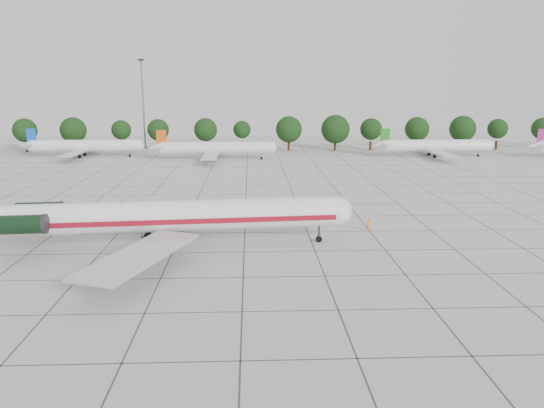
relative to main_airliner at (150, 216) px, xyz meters
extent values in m
plane|color=beige|center=(10.63, 6.06, -3.76)|extent=(260.00, 260.00, 0.00)
cube|color=#383838|center=(10.63, 21.06, -3.75)|extent=(170.00, 170.00, 0.02)
cylinder|color=silver|center=(2.52, 0.21, -0.03)|extent=(38.48, 6.63, 3.51)
sphere|color=silver|center=(21.61, 1.77, -0.03)|extent=(3.51, 3.51, 3.51)
cube|color=maroon|center=(2.37, 1.98, -0.30)|extent=(37.14, 3.11, 0.59)
cube|color=maroon|center=(2.66, -1.57, -0.30)|extent=(37.14, 3.11, 0.59)
cube|color=#B7BABC|center=(-0.92, 9.54, -1.47)|extent=(12.16, 16.30, 0.32)
cube|color=#B7BABC|center=(0.65, -9.56, -1.47)|extent=(10.14, 16.67, 0.32)
cube|color=black|center=(-13.06, 1.33, 0.29)|extent=(2.45, 1.57, 0.27)
cylinder|color=black|center=(-13.12, 2.08, 0.29)|extent=(5.26, 2.43, 2.02)
cube|color=black|center=(-12.67, -3.44, 0.29)|extent=(2.45, 1.57, 0.27)
cylinder|color=black|center=(-12.61, -4.18, 0.29)|extent=(5.26, 2.43, 2.02)
cylinder|color=black|center=(19.49, 1.60, -2.75)|extent=(0.23, 0.23, 2.02)
cylinder|color=black|center=(19.49, 1.60, -3.39)|extent=(0.77, 0.36, 0.75)
cylinder|color=black|center=(-0.89, 2.70, -2.38)|extent=(0.28, 0.28, 1.92)
cylinder|color=black|center=(-0.89, 2.70, -3.23)|extent=(1.11, 0.72, 1.06)
cylinder|color=black|center=(-0.44, -2.81, -2.38)|extent=(0.28, 0.28, 1.92)
cylinder|color=black|center=(-0.44, -2.81, -3.23)|extent=(1.11, 0.72, 1.06)
imported|color=orange|center=(26.37, 5.88, -2.92)|extent=(0.72, 0.71, 1.68)
cylinder|color=silver|center=(-31.06, 79.41, -0.76)|extent=(27.20, 3.00, 3.00)
cube|color=#B7BABC|center=(-32.06, 79.41, -1.96)|extent=(3.50, 27.20, 0.25)
cube|color=#0E49B9|center=(-44.50, 79.41, 1.84)|extent=(2.40, 0.25, 3.60)
cylinder|color=black|center=(-32.06, 81.61, -3.36)|extent=(0.80, 0.45, 0.80)
cylinder|color=black|center=(-32.06, 77.21, -3.36)|extent=(0.80, 0.45, 0.80)
cylinder|color=silver|center=(2.95, 73.07, -0.76)|extent=(27.20, 3.00, 3.00)
cube|color=#B7BABC|center=(1.95, 73.07, -1.96)|extent=(3.50, 27.20, 0.25)
cube|color=#DD530D|center=(-10.49, 73.07, 1.84)|extent=(2.40, 0.25, 3.60)
cylinder|color=black|center=(1.95, 75.27, -3.36)|extent=(0.80, 0.45, 0.80)
cylinder|color=black|center=(1.95, 70.87, -3.36)|extent=(0.80, 0.45, 0.80)
cylinder|color=silver|center=(59.44, 76.17, -0.76)|extent=(27.20, 3.00, 3.00)
cube|color=#B7BABC|center=(58.44, 76.17, -1.96)|extent=(3.50, 27.20, 0.25)
cube|color=#1B781A|center=(46.00, 76.17, 1.84)|extent=(2.40, 0.25, 3.60)
cylinder|color=black|center=(58.44, 78.37, -3.36)|extent=(0.80, 0.45, 0.80)
cylinder|color=black|center=(58.44, 73.97, -3.36)|extent=(0.80, 0.45, 0.80)
cube|color=#9B1C6C|center=(85.40, 73.06, 1.84)|extent=(2.40, 0.25, 3.60)
cylinder|color=#332114|center=(-50.82, 91.06, -2.51)|extent=(0.70, 0.70, 2.50)
sphere|color=black|center=(-50.82, 91.06, 2.24)|extent=(6.57, 6.57, 6.57)
cylinder|color=#332114|center=(-37.63, 91.06, -2.51)|extent=(0.70, 0.70, 2.50)
sphere|color=black|center=(-37.63, 91.06, 2.24)|extent=(7.15, 7.15, 7.15)
cylinder|color=#332114|center=(-24.44, 91.06, -2.51)|extent=(0.70, 0.70, 2.50)
sphere|color=black|center=(-24.44, 91.06, 2.24)|extent=(5.43, 5.43, 5.43)
cylinder|color=#332114|center=(-14.25, 91.06, -2.51)|extent=(0.70, 0.70, 2.50)
sphere|color=black|center=(-14.25, 91.06, 2.24)|extent=(5.99, 5.99, 5.99)
cylinder|color=#332114|center=(-1.06, 91.06, -2.51)|extent=(0.70, 0.70, 2.50)
sphere|color=black|center=(-1.06, 91.06, 2.24)|extent=(6.50, 6.50, 6.50)
cylinder|color=#332114|center=(9.13, 91.06, -2.51)|extent=(0.70, 0.70, 2.50)
sphere|color=black|center=(9.13, 91.06, 2.24)|extent=(4.93, 4.93, 4.93)
cylinder|color=#332114|center=(22.32, 91.06, -2.51)|extent=(0.70, 0.70, 2.50)
sphere|color=black|center=(22.32, 91.06, 2.24)|extent=(7.40, 7.40, 7.40)
cylinder|color=#332114|center=(35.51, 91.06, -2.51)|extent=(0.70, 0.70, 2.50)
sphere|color=black|center=(35.51, 91.06, 2.24)|extent=(8.08, 8.08, 8.08)
cylinder|color=#332114|center=(45.70, 91.06, -2.51)|extent=(0.70, 0.70, 2.50)
sphere|color=black|center=(45.70, 91.06, 2.24)|extent=(6.17, 6.17, 6.17)
cylinder|color=#332114|center=(58.89, 91.06, -2.51)|extent=(0.70, 0.70, 2.50)
sphere|color=black|center=(58.89, 91.06, 2.24)|extent=(6.82, 6.82, 6.82)
cylinder|color=#332114|center=(72.08, 91.06, -2.51)|extent=(0.70, 0.70, 2.50)
sphere|color=black|center=(72.08, 91.06, 2.24)|extent=(7.44, 7.44, 7.44)
cylinder|color=#332114|center=(82.27, 91.06, -2.51)|extent=(0.70, 0.70, 2.50)
sphere|color=black|center=(82.27, 91.06, 2.24)|extent=(5.66, 5.66, 5.66)
cylinder|color=#332114|center=(95.46, 91.06, -2.51)|extent=(0.70, 0.70, 2.50)
sphere|color=black|center=(95.46, 91.06, 2.24)|extent=(6.25, 6.25, 6.25)
cylinder|color=slate|center=(-19.37, 98.06, 8.74)|extent=(0.56, 0.56, 25.00)
cube|color=black|center=(-19.37, 98.06, 21.44)|extent=(1.60, 1.60, 0.50)
camera|label=1|loc=(11.43, -58.72, 14.58)|focal=35.00mm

